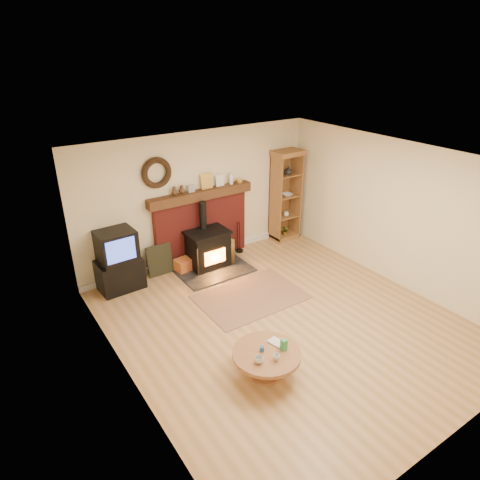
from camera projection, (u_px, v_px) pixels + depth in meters
ground at (285, 322)px, 6.85m from camera, size 5.50×5.50×0.00m
room_shell at (285, 221)px, 6.19m from camera, size 5.02×5.52×2.61m
chimney_breast at (201, 222)px, 8.52m from camera, size 2.20×0.22×1.78m
wood_stove at (209, 250)px, 8.37m from camera, size 1.40×1.00×1.32m
area_rug at (250, 297)px, 7.51m from camera, size 1.81×1.24×0.01m
tv_unit at (119, 262)px, 7.57m from camera, size 0.79×0.58×1.13m
curio_cabinet at (285, 196)px, 9.38m from camera, size 0.64×0.47×2.01m
firelog_box at (186, 264)px, 8.34m from camera, size 0.45×0.32×0.26m
leaning_painting at (160, 260)px, 8.14m from camera, size 0.50×0.13×0.60m
fire_tools at (239, 247)px, 9.09m from camera, size 0.16×0.16×0.70m
coffee_table at (267, 357)px, 5.62m from camera, size 0.91×0.91×0.55m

